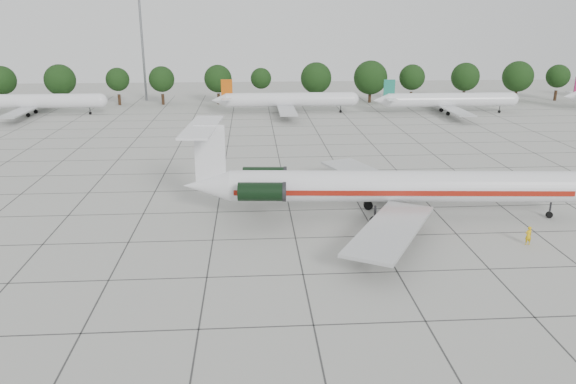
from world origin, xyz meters
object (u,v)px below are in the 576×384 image
main_airliner (379,186)px  bg_airliner_d (449,100)px  bg_airliner_c (289,100)px  floodlight_mast (142,41)px  ground_crew (528,236)px  bg_airliner_b (34,102)px

main_airliner → bg_airliner_d: (29.50, 62.96, -0.62)m
bg_airliner_c → bg_airliner_d: same height
bg_airliner_d → floodlight_mast: size_ratio=1.11×
ground_crew → floodlight_mast: floodlight_mast is taller
main_airliner → bg_airliner_b: bearing=135.8°
main_airliner → bg_airliner_d: main_airliner is taller
main_airliner → bg_airliner_b: size_ratio=1.51×
main_airliner → bg_airliner_d: size_ratio=1.51×
bg_airliner_c → bg_airliner_d: 34.62m
bg_airliner_b → bg_airliner_d: size_ratio=1.00×
main_airliner → bg_airliner_c: bearing=98.7°
bg_airliner_b → bg_airliner_d: same height
ground_crew → bg_airliner_d: (16.94, 71.21, 1.99)m
bg_airliner_c → floodlight_mast: 41.77m
bg_airliner_d → floodlight_mast: 73.57m
bg_airliner_d → bg_airliner_c: bearing=175.6°
bg_airliner_b → bg_airliner_c: size_ratio=1.00×
floodlight_mast → ground_crew: bearing=-61.4°
bg_airliner_b → main_airliner: bearing=-48.6°
bg_airliner_b → bg_airliner_d: (88.61, -4.01, 0.00)m
ground_crew → bg_airliner_d: 73.23m
bg_airliner_c → bg_airliner_d: size_ratio=1.00×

